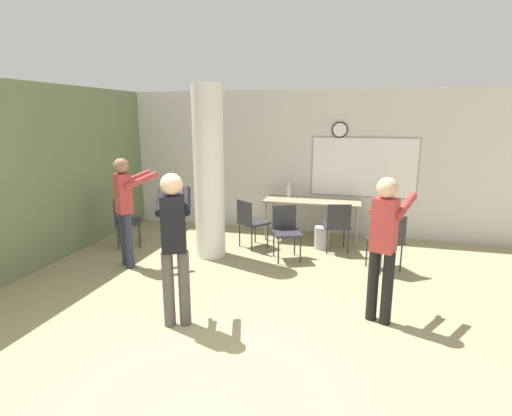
{
  "coord_description": "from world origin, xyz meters",
  "views": [
    {
      "loc": [
        1.28,
        -2.83,
        2.3
      ],
      "look_at": [
        -0.08,
        2.24,
        1.09
      ],
      "focal_mm": 28.0,
      "sensor_mm": 36.0,
      "label": 1
    }
  ],
  "objects_px": {
    "chair_by_left_wall": "(124,219)",
    "chair_table_left": "(250,220)",
    "person_playing_side": "(384,239)",
    "folding_table": "(312,202)",
    "chair_mid_room": "(388,239)",
    "bottle_on_table": "(289,191)",
    "person_watching_back": "(126,204)",
    "chair_table_front": "(286,228)",
    "person_playing_front": "(174,238)",
    "chair_table_right": "(337,223)"
  },
  "relations": [
    {
      "from": "chair_by_left_wall",
      "to": "chair_table_left",
      "type": "height_order",
      "value": "same"
    },
    {
      "from": "chair_table_right",
      "to": "chair_mid_room",
      "type": "height_order",
      "value": "same"
    },
    {
      "from": "chair_mid_room",
      "to": "person_watching_back",
      "type": "bearing_deg",
      "value": -168.05
    },
    {
      "from": "person_playing_side",
      "to": "person_watching_back",
      "type": "bearing_deg",
      "value": 168.09
    },
    {
      "from": "chair_mid_room",
      "to": "chair_by_left_wall",
      "type": "distance_m",
      "value": 4.5
    },
    {
      "from": "folding_table",
      "to": "chair_table_right",
      "type": "xyz_separation_m",
      "value": [
        0.51,
        -0.64,
        -0.21
      ]
    },
    {
      "from": "folding_table",
      "to": "chair_table_front",
      "type": "distance_m",
      "value": 1.23
    },
    {
      "from": "folding_table",
      "to": "chair_table_right",
      "type": "relative_size",
      "value": 2.05
    },
    {
      "from": "bottle_on_table",
      "to": "chair_by_left_wall",
      "type": "bearing_deg",
      "value": -151.18
    },
    {
      "from": "chair_table_front",
      "to": "bottle_on_table",
      "type": "bearing_deg",
      "value": 98.79
    },
    {
      "from": "chair_by_left_wall",
      "to": "chair_table_front",
      "type": "distance_m",
      "value": 2.92
    },
    {
      "from": "bottle_on_table",
      "to": "person_watching_back",
      "type": "height_order",
      "value": "person_watching_back"
    },
    {
      "from": "folding_table",
      "to": "chair_table_left",
      "type": "relative_size",
      "value": 2.05
    },
    {
      "from": "chair_mid_room",
      "to": "chair_table_left",
      "type": "xyz_separation_m",
      "value": [
        -2.29,
        0.52,
        0.0
      ]
    },
    {
      "from": "folding_table",
      "to": "person_playing_front",
      "type": "height_order",
      "value": "person_playing_front"
    },
    {
      "from": "folding_table",
      "to": "chair_table_right",
      "type": "bearing_deg",
      "value": -51.38
    },
    {
      "from": "chair_table_front",
      "to": "person_playing_side",
      "type": "height_order",
      "value": "person_playing_side"
    },
    {
      "from": "chair_by_left_wall",
      "to": "person_playing_side",
      "type": "distance_m",
      "value": 4.66
    },
    {
      "from": "person_playing_side",
      "to": "person_watching_back",
      "type": "distance_m",
      "value": 3.82
    },
    {
      "from": "chair_by_left_wall",
      "to": "bottle_on_table",
      "type": "bearing_deg",
      "value": 28.82
    },
    {
      "from": "bottle_on_table",
      "to": "person_watching_back",
      "type": "bearing_deg",
      "value": -132.06
    },
    {
      "from": "chair_by_left_wall",
      "to": "person_watching_back",
      "type": "relative_size",
      "value": 0.51
    },
    {
      "from": "chair_table_left",
      "to": "person_playing_side",
      "type": "height_order",
      "value": "person_playing_side"
    },
    {
      "from": "chair_table_front",
      "to": "person_playing_front",
      "type": "xyz_separation_m",
      "value": [
        -0.78,
        -2.43,
        0.51
      ]
    },
    {
      "from": "chair_by_left_wall",
      "to": "chair_table_front",
      "type": "height_order",
      "value": "same"
    },
    {
      "from": "chair_table_right",
      "to": "chair_table_front",
      "type": "distance_m",
      "value": 0.95
    },
    {
      "from": "chair_by_left_wall",
      "to": "person_playing_side",
      "type": "height_order",
      "value": "person_playing_side"
    },
    {
      "from": "folding_table",
      "to": "chair_mid_room",
      "type": "distance_m",
      "value": 1.87
    },
    {
      "from": "folding_table",
      "to": "person_playing_front",
      "type": "distance_m",
      "value": 3.77
    },
    {
      "from": "person_playing_side",
      "to": "chair_table_right",
      "type": "bearing_deg",
      "value": 105.56
    },
    {
      "from": "folding_table",
      "to": "chair_table_left",
      "type": "bearing_deg",
      "value": -140.64
    },
    {
      "from": "chair_table_front",
      "to": "chair_table_left",
      "type": "height_order",
      "value": "same"
    },
    {
      "from": "chair_table_right",
      "to": "person_playing_front",
      "type": "height_order",
      "value": "person_playing_front"
    },
    {
      "from": "chair_mid_room",
      "to": "bottle_on_table",
      "type": "bearing_deg",
      "value": 140.02
    },
    {
      "from": "chair_by_left_wall",
      "to": "person_playing_front",
      "type": "height_order",
      "value": "person_playing_front"
    },
    {
      "from": "bottle_on_table",
      "to": "chair_table_left",
      "type": "distance_m",
      "value": 1.16
    },
    {
      "from": "bottle_on_table",
      "to": "chair_table_front",
      "type": "distance_m",
      "value": 1.41
    },
    {
      "from": "chair_by_left_wall",
      "to": "chair_table_left",
      "type": "xyz_separation_m",
      "value": [
        2.21,
        0.51,
        0.0
      ]
    },
    {
      "from": "chair_by_left_wall",
      "to": "chair_table_left",
      "type": "bearing_deg",
      "value": 13.04
    },
    {
      "from": "person_playing_side",
      "to": "folding_table",
      "type": "bearing_deg",
      "value": 111.38
    },
    {
      "from": "chair_table_right",
      "to": "person_playing_side",
      "type": "relative_size",
      "value": 0.52
    },
    {
      "from": "bottle_on_table",
      "to": "person_watching_back",
      "type": "distance_m",
      "value": 3.13
    },
    {
      "from": "chair_table_right",
      "to": "person_playing_front",
      "type": "bearing_deg",
      "value": -117.81
    },
    {
      "from": "person_playing_side",
      "to": "person_watching_back",
      "type": "height_order",
      "value": "person_watching_back"
    },
    {
      "from": "chair_by_left_wall",
      "to": "person_playing_front",
      "type": "distance_m",
      "value": 3.17
    },
    {
      "from": "chair_mid_room",
      "to": "person_watching_back",
      "type": "height_order",
      "value": "person_watching_back"
    },
    {
      "from": "folding_table",
      "to": "person_playing_side",
      "type": "relative_size",
      "value": 1.07
    },
    {
      "from": "folding_table",
      "to": "chair_mid_room",
      "type": "xyz_separation_m",
      "value": [
        1.3,
        -1.33,
        -0.21
      ]
    },
    {
      "from": "chair_table_front",
      "to": "chair_table_right",
      "type": "bearing_deg",
      "value": 34.27
    },
    {
      "from": "chair_table_front",
      "to": "folding_table",
      "type": "bearing_deg",
      "value": 76.7
    }
  ]
}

